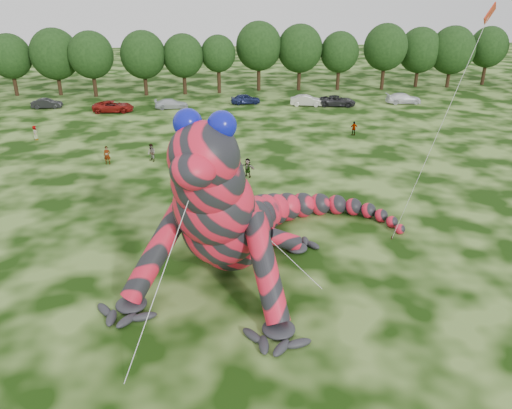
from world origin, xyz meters
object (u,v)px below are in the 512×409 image
object	(u,v)px
tree_16	(487,56)
flying_kite	(481,33)
spectator_1	(152,153)
spectator_4	(35,133)
inflatable_gecko	(238,179)
tree_7	(144,63)
tree_12	(339,61)
spectator_0	(107,155)
tree_13	(385,57)
car_2	(113,106)
tree_14	(419,57)
car_6	(337,101)
spectator_5	(248,168)
tree_8	(184,64)
tree_9	(219,64)
tree_15	(451,57)
car_4	(246,99)
tree_5	(56,62)
tree_10	(259,56)
car_5	(307,101)
tree_4	(11,65)
tree_11	(300,57)
tree_6	(92,64)
car_3	(171,104)
car_1	(47,103)
spectator_3	(354,128)
car_7	(404,98)

from	to	relation	value
tree_16	flying_kite	bearing A→B (deg)	-120.96
spectator_1	spectator_4	distance (m)	15.87
inflatable_gecko	tree_7	xyz separation A→B (m)	(-10.10, 50.70, -0.51)
tree_12	spectator_0	world-z (taller)	tree_12
spectator_0	tree_13	bearing A→B (deg)	43.22
tree_13	car_2	world-z (taller)	tree_13
flying_kite	tree_14	distance (m)	58.28
tree_12	car_6	world-z (taller)	tree_12
spectator_0	spectator_5	distance (m)	13.70
tree_8	spectator_0	xyz separation A→B (m)	(-6.68, -32.01, -3.60)
tree_9	spectator_4	xyz separation A→B (m)	(-21.06, -23.23, -3.56)
tree_15	spectator_1	xyz separation A→B (m)	(-45.28, -32.49, -3.96)
tree_7	tree_16	distance (m)	55.59
tree_7	car_4	xyz separation A→B (m)	(14.49, -7.71, -4.04)
tree_5	tree_10	distance (m)	30.52
tree_8	spectator_5	world-z (taller)	tree_8
flying_kite	car_5	xyz separation A→B (m)	(-0.04, 41.99, -12.55)
tree_4	tree_12	size ratio (longest dim) A/B	1.01
tree_15	spectator_1	bearing A→B (deg)	-144.34
tree_9	tree_15	size ratio (longest dim) A/B	0.90
tree_11	inflatable_gecko	bearing A→B (deg)	-104.80
tree_14	car_5	distance (m)	24.18
tree_8	car_2	xyz separation A→B (m)	(-9.23, -10.73, -3.74)
tree_9	spectator_1	bearing A→B (deg)	-103.80
tree_5	spectator_0	size ratio (longest dim) A/B	5.64
tree_10	car_6	world-z (taller)	tree_10
tree_9	tree_12	distance (m)	18.95
tree_4	tree_14	distance (m)	63.10
inflatable_gecko	tree_8	distance (m)	51.06
tree_14	car_2	xyz separation A→B (m)	(-46.91, -12.47, -3.96)
tree_13	inflatable_gecko	bearing A→B (deg)	-117.98
tree_12	car_5	distance (m)	13.57
tree_12	car_5	world-z (taller)	tree_12
tree_7	tree_11	xyz separation A→B (m)	(23.87, 1.39, 0.30)
car_4	spectator_4	size ratio (longest dim) A/B	2.64
spectator_4	spectator_5	world-z (taller)	spectator_5
tree_6	car_3	size ratio (longest dim) A/B	2.13
car_6	spectator_1	world-z (taller)	spectator_1
tree_8	car_1	distance (m)	20.40
tree_10	spectator_3	size ratio (longest dim) A/B	6.64
tree_10	tree_16	bearing A→B (deg)	1.20
flying_kite	tree_9	xyz separation A→B (m)	(-11.72, 52.43, -8.95)
spectator_3	car_6	bearing A→B (deg)	-95.50
car_5	tree_4	bearing A→B (deg)	85.96
tree_16	car_3	xyz separation A→B (m)	(-51.33, -11.99, -4.04)
tree_4	car_7	bearing A→B (deg)	-11.83
tree_11	car_4	bearing A→B (deg)	-135.85
tree_8	tree_14	distance (m)	37.72
tree_13	tree_16	size ratio (longest dim) A/B	1.08
tree_7	tree_8	world-z (taller)	tree_7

